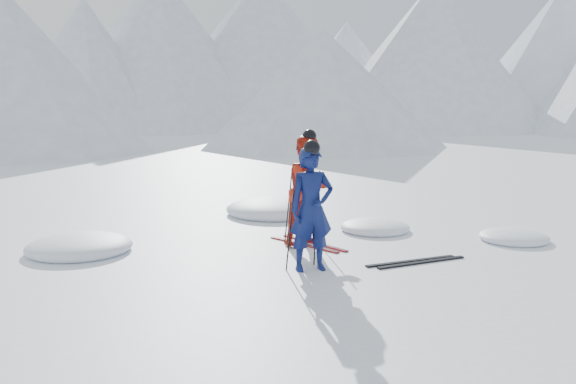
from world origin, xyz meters
TOP-DOWN VIEW (x-y plane):
  - ground at (0.00, 0.00)m, footprint 160.00×160.00m
  - mountain_range at (5.71, 35.31)m, footprint 106.15×62.94m
  - skier_blue at (-1.99, -0.54)m, footprint 0.80×0.62m
  - skier_red at (-1.10, 0.92)m, footprint 1.12×0.95m
  - pole_blue_left at (-2.29, -0.39)m, footprint 0.13×0.09m
  - pole_blue_right at (-1.74, -0.29)m, footprint 0.13×0.08m
  - pole_red_left at (-1.40, 1.17)m, footprint 0.13×0.10m
  - pole_red_right at (-0.80, 1.07)m, footprint 0.13×0.09m
  - ski_worn_left at (-1.22, 0.92)m, footprint 0.49×1.67m
  - ski_worn_right at (-0.98, 0.92)m, footprint 0.37×1.69m
  - ski_loose_a at (-0.31, -0.99)m, footprint 1.70×0.31m
  - ski_loose_b at (-0.21, -1.14)m, footprint 1.70×0.26m
  - snow_lumps at (-1.05, 2.80)m, footprint 8.93×6.56m

SIDE VIEW (x-z plane):
  - ground at x=0.00m, z-range 0.00..0.00m
  - snow_lumps at x=-1.05m, z-range -0.25..0.25m
  - ski_worn_left at x=-1.22m, z-range 0.00..0.03m
  - ski_worn_right at x=-0.98m, z-range 0.00..0.03m
  - ski_loose_a at x=-0.31m, z-range 0.00..0.03m
  - ski_loose_b at x=-0.21m, z-range 0.00..0.03m
  - pole_blue_left at x=-2.29m, z-range 0.00..1.30m
  - pole_blue_right at x=-1.74m, z-range 0.00..1.30m
  - pole_red_right at x=-0.80m, z-range 0.00..1.35m
  - pole_red_left at x=-1.40m, z-range 0.00..1.35m
  - skier_blue at x=-1.99m, z-range 0.00..1.95m
  - skier_red at x=-1.10m, z-range 0.00..2.03m
  - mountain_range at x=5.71m, z-range -1.04..14.49m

